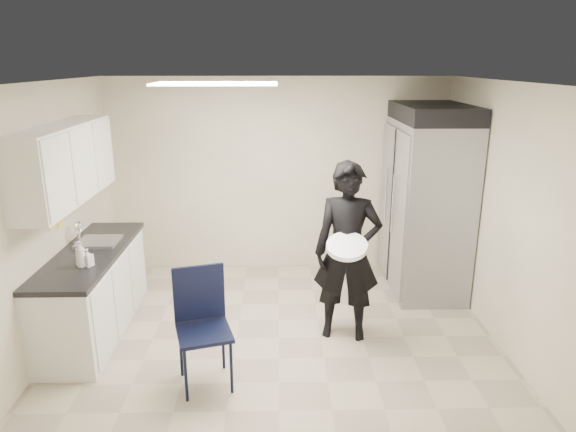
{
  "coord_description": "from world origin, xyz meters",
  "views": [
    {
      "loc": [
        -0.0,
        -4.78,
        2.78
      ],
      "look_at": [
        0.1,
        0.2,
        1.28
      ],
      "focal_mm": 32.0,
      "sensor_mm": 36.0,
      "label": 1
    }
  ],
  "objects_px": {
    "folding_chair": "(204,333)",
    "man_tuxedo": "(347,252)",
    "lower_counter": "(94,294)",
    "commercial_fridge": "(426,207)"
  },
  "relations": [
    {
      "from": "folding_chair",
      "to": "man_tuxedo",
      "type": "relative_size",
      "value": 0.55
    },
    {
      "from": "lower_counter",
      "to": "folding_chair",
      "type": "xyz_separation_m",
      "value": [
        1.3,
        -0.98,
        0.08
      ]
    },
    {
      "from": "commercial_fridge",
      "to": "folding_chair",
      "type": "bearing_deg",
      "value": -140.34
    },
    {
      "from": "folding_chair",
      "to": "man_tuxedo",
      "type": "xyz_separation_m",
      "value": [
        1.35,
        0.85,
        0.41
      ]
    },
    {
      "from": "commercial_fridge",
      "to": "man_tuxedo",
      "type": "relative_size",
      "value": 1.13
    },
    {
      "from": "commercial_fridge",
      "to": "lower_counter",
      "type": "bearing_deg",
      "value": -164.12
    },
    {
      "from": "commercial_fridge",
      "to": "man_tuxedo",
      "type": "height_order",
      "value": "commercial_fridge"
    },
    {
      "from": "lower_counter",
      "to": "commercial_fridge",
      "type": "bearing_deg",
      "value": 15.88
    },
    {
      "from": "lower_counter",
      "to": "folding_chair",
      "type": "bearing_deg",
      "value": -37.14
    },
    {
      "from": "folding_chair",
      "to": "commercial_fridge",
      "type": "bearing_deg",
      "value": 23.5
    }
  ]
}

